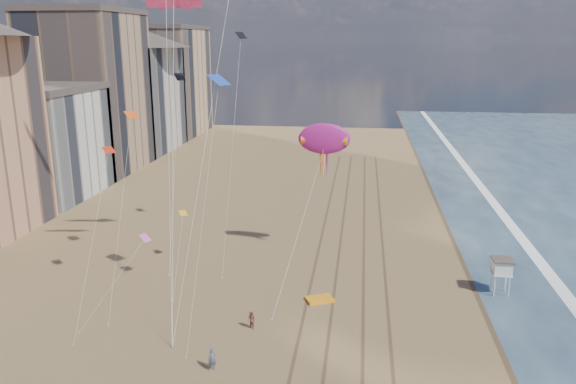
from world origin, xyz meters
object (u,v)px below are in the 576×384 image
object	(u,v)px
lifeguard_stand	(502,267)
kite_flyer_a	(212,359)
grounded_kite	(320,299)
kite_flyer_b	(251,320)

from	to	relation	value
lifeguard_stand	kite_flyer_a	size ratio (longest dim) A/B	1.99
grounded_kite	kite_flyer_a	bearing A→B (deg)	-143.99
lifeguard_stand	grounded_kite	distance (m)	17.59
grounded_kite	kite_flyer_b	world-z (taller)	kite_flyer_b
lifeguard_stand	grounded_kite	world-z (taller)	lifeguard_stand
lifeguard_stand	kite_flyer_a	bearing A→B (deg)	-145.85
kite_flyer_b	kite_flyer_a	bearing A→B (deg)	-72.61
grounded_kite	lifeguard_stand	bearing A→B (deg)	-12.20
grounded_kite	kite_flyer_a	world-z (taller)	kite_flyer_a
grounded_kite	kite_flyer_a	xyz separation A→B (m)	(-6.94, -12.43, 0.75)
grounded_kite	kite_flyer_b	distance (m)	8.07
kite_flyer_a	kite_flyer_b	world-z (taller)	kite_flyer_a
grounded_kite	kite_flyer_b	size ratio (longest dim) A/B	1.54
lifeguard_stand	grounded_kite	xyz separation A→B (m)	(-16.98, -3.80, -2.60)
lifeguard_stand	grounded_kite	size ratio (longest dim) A/B	1.44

